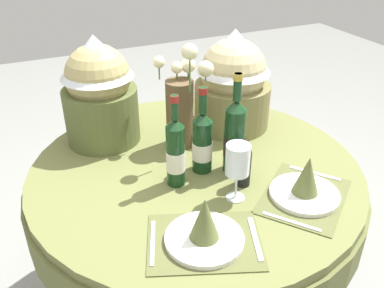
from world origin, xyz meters
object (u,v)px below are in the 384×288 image
at_px(pepper_mill, 244,166).
at_px(gift_tub_back_right, 233,77).
at_px(wine_bottle_centre, 235,136).
at_px(place_setting_left, 204,230).
at_px(flower_vase, 181,105).
at_px(place_setting_right, 306,186).
at_px(gift_tub_back_left, 99,87).
at_px(wine_bottle_right, 202,142).
at_px(dining_table, 195,192).
at_px(wine_bottle_left, 176,152).
at_px(wine_glass_right, 238,161).

height_order(pepper_mill, gift_tub_back_right, gift_tub_back_right).
bearing_deg(gift_tub_back_right, wine_bottle_centre, -117.67).
relative_size(place_setting_left, flower_vase, 0.89).
height_order(place_setting_right, gift_tub_back_left, gift_tub_back_left).
relative_size(place_setting_right, flower_vase, 0.92).
bearing_deg(pepper_mill, wine_bottle_right, 122.13).
bearing_deg(wine_bottle_centre, pepper_mill, -98.44).
height_order(dining_table, wine_bottle_right, wine_bottle_right).
xyz_separation_m(dining_table, place_setting_right, (0.26, -0.33, 0.17)).
relative_size(place_setting_left, wine_bottle_left, 1.19).
xyz_separation_m(place_setting_left, gift_tub_back_right, (0.44, 0.64, 0.18)).
distance_m(wine_glass_right, gift_tub_back_left, 0.68).
relative_size(flower_vase, wine_bottle_left, 1.34).
height_order(wine_bottle_left, wine_glass_right, wine_bottle_left).
bearing_deg(wine_bottle_right, dining_table, 109.61).
bearing_deg(wine_bottle_right, gift_tub_back_right, 45.18).
bearing_deg(dining_table, wine_bottle_centre, -34.32).
bearing_deg(flower_vase, gift_tub_back_left, 147.23).
xyz_separation_m(place_setting_left, place_setting_right, (0.41, 0.06, 0.00)).
bearing_deg(place_setting_right, gift_tub_back_right, 86.81).
distance_m(place_setting_left, place_setting_right, 0.42).
distance_m(place_setting_right, wine_glass_right, 0.26).
bearing_deg(place_setting_right, gift_tub_back_left, 127.46).
bearing_deg(gift_tub_back_left, wine_bottle_right, -54.31).
relative_size(place_setting_right, wine_bottle_centre, 1.11).
bearing_deg(gift_tub_back_left, wine_bottle_centre, -48.45).
relative_size(flower_vase, gift_tub_back_right, 1.05).
xyz_separation_m(flower_vase, wine_glass_right, (0.02, -0.41, -0.03)).
height_order(wine_bottle_centre, wine_glass_right, wine_bottle_centre).
relative_size(dining_table, wine_glass_right, 6.18).
bearing_deg(flower_vase, wine_bottle_centre, -67.91).
bearing_deg(wine_bottle_centre, wine_bottle_left, 178.61).
height_order(place_setting_right, gift_tub_back_right, gift_tub_back_right).
bearing_deg(wine_bottle_left, flower_vase, 62.58).
distance_m(place_setting_left, wine_bottle_centre, 0.42).
bearing_deg(gift_tub_back_right, flower_vase, -164.34).
relative_size(wine_bottle_left, wine_bottle_right, 1.03).
relative_size(wine_bottle_left, pepper_mill, 2.01).
distance_m(wine_bottle_centre, gift_tub_back_right, 0.38).
relative_size(wine_bottle_centre, gift_tub_back_right, 0.88).
bearing_deg(gift_tub_back_right, place_setting_left, -124.73).
distance_m(place_setting_left, pepper_mill, 0.33).
bearing_deg(wine_bottle_left, gift_tub_back_left, 109.81).
distance_m(pepper_mill, gift_tub_back_left, 0.67).
distance_m(wine_bottle_left, wine_bottle_centre, 0.23).
bearing_deg(pepper_mill, wine_bottle_left, 154.00).
relative_size(dining_table, place_setting_right, 3.03).
relative_size(place_setting_left, gift_tub_back_left, 0.91).
xyz_separation_m(place_setting_left, gift_tub_back_left, (-0.12, 0.75, 0.19)).
distance_m(flower_vase, wine_bottle_centre, 0.28).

